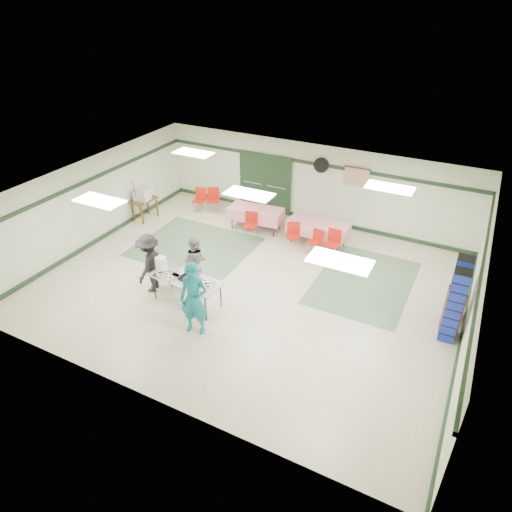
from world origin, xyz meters
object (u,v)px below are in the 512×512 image
at_px(chair_loose_a, 213,198).
at_px(crate_stack_blue_b, 454,306).
at_px(chair_a, 316,239).
at_px(chair_b, 293,233).
at_px(chair_loose_b, 200,198).
at_px(serving_table, 186,280).
at_px(printer_table, 144,202).
at_px(volunteer_grey, 195,261).
at_px(chair_d, 251,222).
at_px(dining_table_a, 318,227).
at_px(crate_stack_blue_a, 458,288).
at_px(office_printer, 142,194).
at_px(crate_stack_red, 452,313).
at_px(volunteer_dark, 149,263).
at_px(volunteer_teal, 194,299).
at_px(broom, 137,200).
at_px(dining_table_b, 256,213).
at_px(chair_c, 333,241).

xyz_separation_m(chair_loose_a, crate_stack_blue_b, (8.46, -3.36, 0.38)).
bearing_deg(crate_stack_blue_b, chair_a, 150.91).
distance_m(chair_b, chair_loose_b, 4.08).
relative_size(serving_table, printer_table, 2.13).
bearing_deg(volunteer_grey, chair_d, -99.59).
bearing_deg(chair_loose_b, dining_table_a, -12.77).
height_order(crate_stack_blue_a, crate_stack_blue_b, crate_stack_blue_b).
distance_m(chair_a, office_printer, 6.21).
relative_size(crate_stack_red, printer_table, 1.35).
xyz_separation_m(chair_d, crate_stack_blue_a, (6.38, -1.39, 0.33)).
distance_m(volunteer_grey, chair_d, 3.16).
bearing_deg(serving_table, volunteer_dark, -178.11).
height_order(crate_stack_blue_a, printer_table, crate_stack_blue_a).
relative_size(crate_stack_blue_a, office_printer, 3.52).
bearing_deg(volunteer_dark, volunteer_teal, 52.40).
bearing_deg(crate_stack_red, volunteer_teal, -153.87).
bearing_deg(office_printer, dining_table_a, 3.79).
height_order(volunteer_teal, broom, volunteer_teal).
height_order(chair_a, chair_loose_a, chair_loose_a).
distance_m(chair_a, printer_table, 6.19).
height_order(chair_loose_b, crate_stack_red, crate_stack_red).
bearing_deg(serving_table, broom, 148.10).
relative_size(dining_table_a, office_printer, 3.94).
bearing_deg(volunteer_teal, broom, 129.59).
relative_size(crate_stack_red, broom, 0.84).
relative_size(dining_table_b, chair_loose_b, 2.07).
distance_m(dining_table_a, crate_stack_blue_b, 5.19).
bearing_deg(serving_table, dining_table_b, 99.26).
relative_size(volunteer_grey, dining_table_b, 0.83).
height_order(chair_d, chair_loose_a, chair_loose_a).
distance_m(chair_b, chair_c, 1.30).
relative_size(chair_b, chair_c, 0.93).
xyz_separation_m(volunteer_dark, chair_b, (2.46, 3.86, -0.32)).
bearing_deg(volunteer_grey, chair_b, -124.61).
height_order(volunteer_teal, crate_stack_red, volunteer_teal).
distance_m(serving_table, broom, 5.27).
bearing_deg(chair_b, chair_c, -21.24).
xyz_separation_m(serving_table, crate_stack_blue_b, (6.16, 1.62, 0.22)).
distance_m(dining_table_b, printer_table, 3.95).
height_order(crate_stack_blue_b, printer_table, crate_stack_blue_b).
bearing_deg(chair_c, crate_stack_red, -30.17).
xyz_separation_m(chair_c, chair_loose_b, (-5.28, 0.85, -0.00)).
xyz_separation_m(volunteer_dark, crate_stack_red, (7.37, 1.73, -0.20)).
height_order(volunteer_grey, dining_table_b, volunteer_grey).
bearing_deg(volunteer_grey, chair_loose_a, -73.01).
relative_size(chair_a, crate_stack_blue_a, 0.45).
xyz_separation_m(chair_d, chair_loose_a, (-2.08, 1.05, 0.03)).
height_order(serving_table, broom, broom).
height_order(dining_table_b, broom, broom).
distance_m(dining_table_b, crate_stack_blue_b, 7.12).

